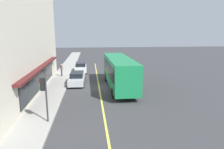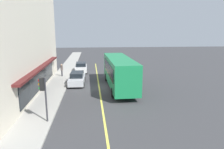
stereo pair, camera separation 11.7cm
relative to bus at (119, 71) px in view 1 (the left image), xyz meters
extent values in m
plane|color=#38383A|center=(0.36, 2.30, -1.99)|extent=(120.00, 120.00, 0.00)
cube|color=#9E9B93|center=(0.36, 7.34, -1.91)|extent=(80.00, 2.57, 0.15)
cube|color=#D8D14C|center=(0.36, 2.30, -1.98)|extent=(36.00, 0.16, 0.01)
cube|color=#4C1919|center=(-0.97, 8.37, 0.81)|extent=(15.76, 0.70, 0.20)
cube|color=black|center=(-0.97, 8.59, -0.49)|extent=(13.51, 0.08, 2.00)
cube|color=#197F47|center=(-0.04, 0.00, 0.01)|extent=(11.05, 2.72, 3.00)
cube|color=black|center=(5.41, 0.11, 0.37)|extent=(0.16, 2.10, 1.80)
cube|color=black|center=(-0.36, 1.26, 0.37)|extent=(8.80, 0.24, 1.32)
cube|color=black|center=(-0.31, -1.28, 0.37)|extent=(8.80, 0.24, 1.32)
cube|color=#0CF259|center=(5.48, 0.11, 1.26)|extent=(0.12, 1.90, 0.36)
cube|color=#2D2D33|center=(5.51, 0.11, -1.24)|extent=(0.21, 2.40, 0.40)
cylinder|color=black|center=(3.46, 1.20, -1.49)|extent=(1.01, 0.32, 1.00)
cylinder|color=black|center=(3.50, -1.06, -1.49)|extent=(1.01, 0.32, 1.00)
cylinder|color=black|center=(-3.58, 1.06, -1.49)|extent=(1.01, 0.32, 1.00)
cylinder|color=black|center=(-3.53, -1.20, -1.49)|extent=(1.01, 0.32, 1.00)
cylinder|color=#2D2D33|center=(-8.86, 6.38, -0.24)|extent=(0.12, 0.12, 3.20)
cube|color=black|center=(-8.86, 6.58, 0.91)|extent=(0.30, 0.30, 0.90)
sphere|color=red|center=(-8.86, 6.75, 1.18)|extent=(0.18, 0.18, 0.18)
sphere|color=orange|center=(-8.86, 6.75, 0.91)|extent=(0.18, 0.18, 0.18)
sphere|color=green|center=(-8.86, 6.75, 0.64)|extent=(0.18, 0.18, 0.18)
cube|color=#B7BABF|center=(2.00, 4.93, -1.39)|extent=(4.35, 1.92, 0.75)
cube|color=black|center=(2.15, 4.93, -0.74)|extent=(2.45, 1.58, 0.55)
cylinder|color=black|center=(0.56, 4.15, -1.67)|extent=(0.65, 0.24, 0.64)
cylinder|color=black|center=(0.61, 5.79, -1.67)|extent=(0.65, 0.24, 0.64)
cylinder|color=black|center=(3.40, 4.07, -1.67)|extent=(0.65, 0.24, 0.64)
cylinder|color=black|center=(3.45, 5.71, -1.67)|extent=(0.65, 0.24, 0.64)
cube|color=white|center=(9.92, 4.79, -1.39)|extent=(4.35, 1.92, 0.75)
cube|color=black|center=(10.07, 4.79, -0.74)|extent=(2.45, 1.58, 0.55)
cylinder|color=black|center=(8.53, 3.93, -1.67)|extent=(0.65, 0.24, 0.64)
cylinder|color=black|center=(8.48, 5.57, -1.67)|extent=(0.65, 0.24, 0.64)
cylinder|color=black|center=(11.36, 4.01, -1.67)|extent=(0.65, 0.24, 0.64)
cylinder|color=black|center=(11.32, 5.65, -1.67)|extent=(0.65, 0.24, 0.64)
cylinder|color=black|center=(6.45, 7.35, -1.41)|extent=(0.18, 0.18, 0.85)
cylinder|color=#594C47|center=(6.45, 7.35, -0.65)|extent=(0.34, 0.34, 0.67)
sphere|color=tan|center=(6.45, 7.35, -0.19)|extent=(0.24, 0.24, 0.24)
camera|label=1|loc=(-23.04, 3.29, 4.51)|focal=33.12mm
camera|label=2|loc=(-23.05, 3.18, 4.51)|focal=33.12mm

